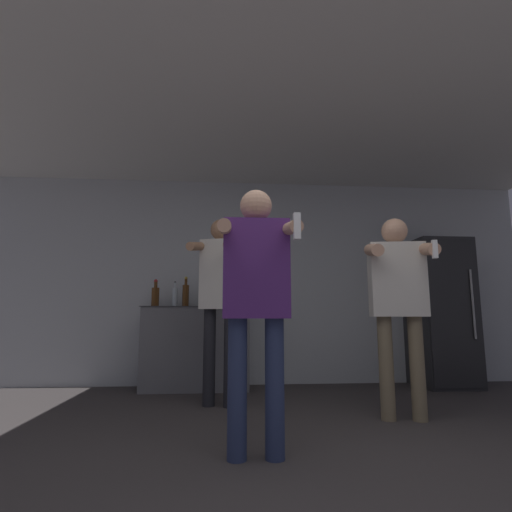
# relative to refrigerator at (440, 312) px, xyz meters

# --- Properties ---
(wall_back) EXTENTS (7.00, 0.06, 2.55)m
(wall_back) POSITION_rel_refrigerator_xyz_m (-2.21, 0.36, 0.40)
(wall_back) COLOR #B2B7BC
(wall_back) RESTS_ON ground_plane
(ceiling_slab) EXTENTS (7.00, 3.75, 0.05)m
(ceiling_slab) POSITION_rel_refrigerator_xyz_m (-2.21, -1.28, 1.70)
(ceiling_slab) COLOR silver
(ceiling_slab) RESTS_ON wall_back
(refrigerator) EXTENTS (0.63, 0.69, 1.75)m
(refrigerator) POSITION_rel_refrigerator_xyz_m (0.00, 0.00, 0.00)
(refrigerator) COLOR #262628
(refrigerator) RESTS_ON ground_plane
(counter) EXTENTS (1.23, 0.55, 0.93)m
(counter) POSITION_rel_refrigerator_xyz_m (-2.93, 0.07, -0.41)
(counter) COLOR slate
(counter) RESTS_ON ground_plane
(bottle_red_label) EXTENTS (0.09, 0.09, 0.32)m
(bottle_red_label) POSITION_rel_refrigerator_xyz_m (-3.41, 0.04, 0.19)
(bottle_red_label) COLOR #563314
(bottle_red_label) RESTS_ON counter
(bottle_clear_vodka) EXTENTS (0.08, 0.08, 0.35)m
(bottle_clear_vodka) POSITION_rel_refrigerator_xyz_m (-3.06, 0.04, 0.20)
(bottle_clear_vodka) COLOR #563314
(bottle_clear_vodka) RESTS_ON counter
(bottle_amber_bourbon) EXTENTS (0.09, 0.09, 0.25)m
(bottle_amber_bourbon) POSITION_rel_refrigerator_xyz_m (-2.66, 0.04, 0.15)
(bottle_amber_bourbon) COLOR black
(bottle_amber_bourbon) RESTS_ON counter
(bottle_short_whiskey) EXTENTS (0.08, 0.08, 0.24)m
(bottle_short_whiskey) POSITION_rel_refrigerator_xyz_m (-2.82, 0.04, 0.15)
(bottle_short_whiskey) COLOR black
(bottle_short_whiskey) RESTS_ON counter
(bottle_brown_liquor) EXTENTS (0.06, 0.06, 0.29)m
(bottle_brown_liquor) POSITION_rel_refrigerator_xyz_m (-3.19, 0.04, 0.17)
(bottle_brown_liquor) COLOR silver
(bottle_brown_liquor) RESTS_ON counter
(person_woman_foreground) EXTENTS (0.46, 0.53, 1.60)m
(person_woman_foreground) POSITION_rel_refrigerator_xyz_m (-2.42, -2.27, 0.10)
(person_woman_foreground) COLOR navy
(person_woman_foreground) RESTS_ON ground_plane
(person_man_side) EXTENTS (0.57, 0.50, 1.64)m
(person_man_side) POSITION_rel_refrigerator_xyz_m (-1.18, -1.48, 0.14)
(person_man_side) COLOR #75664C
(person_man_side) RESTS_ON ground_plane
(person_spectator_back) EXTENTS (0.52, 0.57, 1.76)m
(person_spectator_back) POSITION_rel_refrigerator_xyz_m (-2.65, -0.86, 0.20)
(person_spectator_back) COLOR black
(person_spectator_back) RESTS_ON ground_plane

